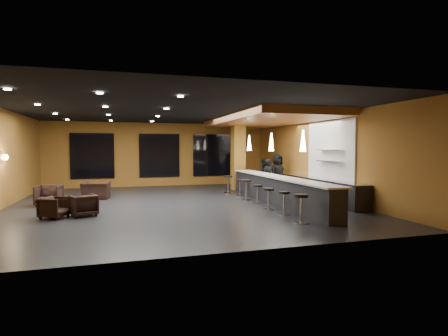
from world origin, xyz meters
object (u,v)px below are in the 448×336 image
object	(u,v)px
staff_b	(265,176)
armchair_a	(55,208)
pendant_2	(249,143)
bar_counter	(276,190)
staff_a	(269,177)
armchair_d	(96,190)
bar_stool_5	(240,186)
pendant_0	(303,141)
bar_stool_2	(269,196)
armchair_c	(49,195)
staff_c	(277,173)
armchair_b	(84,205)
pendant_1	(271,142)
bar_stool_3	(258,192)
bar_stool_1	(284,200)
column	(238,155)
prep_counter	(316,189)
bar_stool_4	(246,187)
bar_stool_0	(301,205)
bar_stool_6	(228,182)

from	to	relation	value
staff_b	armchair_a	bearing A→B (deg)	-162.74
pendant_2	staff_b	xyz separation A→B (m)	(0.86, 0.11, -1.54)
bar_counter	staff_a	size ratio (longest dim) A/B	4.96
bar_counter	pendant_2	distance (m)	3.52
armchair_d	armchair_a	bearing A→B (deg)	84.66
staff_a	armchair_d	xyz separation A→B (m)	(-7.50, 0.68, -0.46)
staff_b	armchair_a	distance (m)	9.31
bar_stool_5	bar_counter	bearing A→B (deg)	-72.58
pendant_0	bar_stool_2	bearing A→B (deg)	139.35
armchair_c	bar_counter	bearing A→B (deg)	-6.69
staff_c	armchair_b	bearing A→B (deg)	-178.97
pendant_1	bar_stool_3	xyz separation A→B (m)	(-0.74, -0.43, -1.88)
bar_stool_1	bar_stool_3	size ratio (longest dim) A/B	1.02
column	armchair_a	distance (m)	9.40
pendant_2	staff_a	size ratio (longest dim) A/B	0.43
bar_stool_1	bar_stool_5	size ratio (longest dim) A/B	1.00
prep_counter	pendant_0	bearing A→B (deg)	-128.66
staff_c	armchair_b	size ratio (longest dim) A/B	2.43
armchair_c	armchair_d	world-z (taller)	armchair_c
prep_counter	column	xyz separation A→B (m)	(-2.00, 4.10, 1.32)
staff_b	armchair_d	xyz separation A→B (m)	(-7.57, 0.10, -0.46)
pendant_0	bar_stool_2	size ratio (longest dim) A/B	0.93
bar_counter	armchair_d	distance (m)	7.44
bar_stool_3	bar_counter	bearing A→B (deg)	-5.23
armchair_c	bar_stool_4	bearing A→B (deg)	-0.59
bar_stool_5	prep_counter	bearing A→B (deg)	-32.68
prep_counter	bar_stool_3	size ratio (longest dim) A/B	8.25
column	bar_stool_5	bearing A→B (deg)	-106.48
bar_counter	staff_a	distance (m)	2.67
bar_stool_4	bar_stool_5	bearing A→B (deg)	82.70
staff_b	bar_stool_2	distance (m)	4.70
column	bar_stool_1	world-z (taller)	column
staff_b	bar_stool_1	bearing A→B (deg)	-113.66
prep_counter	armchair_c	world-z (taller)	prep_counter
staff_a	bar_stool_0	distance (m)	6.21
staff_a	bar_stool_1	distance (m)	4.92
bar_stool_3	bar_stool_5	size ratio (longest dim) A/B	0.98
staff_b	bar_stool_6	size ratio (longest dim) A/B	1.94
armchair_b	bar_stool_1	distance (m)	6.30
pendant_2	bar_stool_1	bearing A→B (deg)	-97.95
bar_stool_6	pendant_2	bearing A→B (deg)	-17.70
bar_stool_6	staff_a	bearing A→B (deg)	-24.04
column	bar_stool_4	distance (m)	3.89
prep_counter	bar_stool_0	world-z (taller)	prep_counter
bar_stool_2	staff_b	bearing A→B (deg)	68.37
pendant_0	bar_stool_0	size ratio (longest dim) A/B	0.84
bar_stool_4	staff_c	bearing A→B (deg)	43.64
bar_counter	bar_stool_6	distance (m)	3.42
bar_stool_1	bar_stool_6	bearing A→B (deg)	92.15
staff_a	staff_b	distance (m)	0.58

